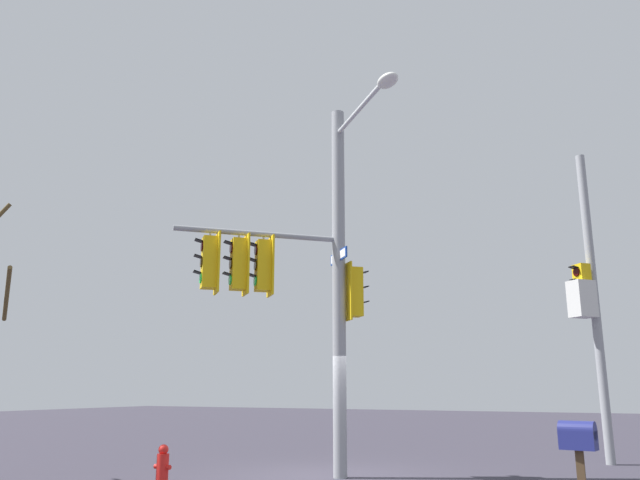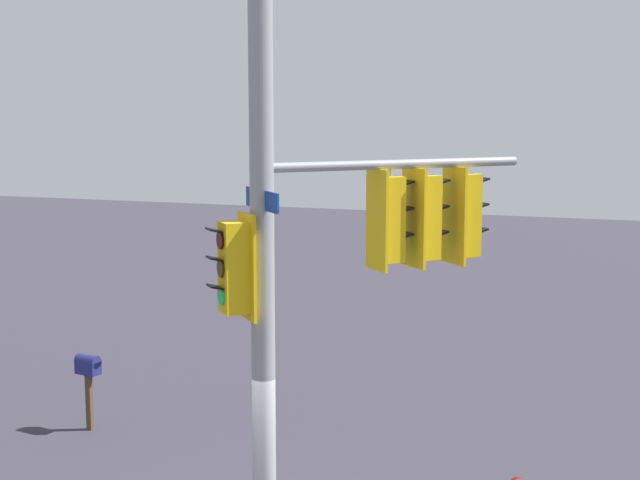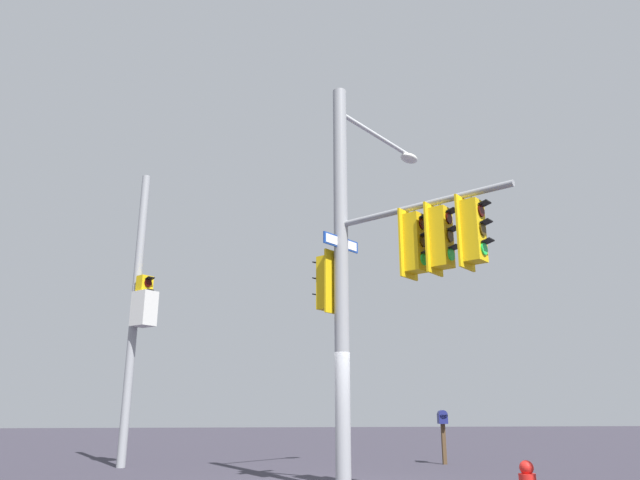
{
  "view_description": "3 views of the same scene",
  "coord_description": "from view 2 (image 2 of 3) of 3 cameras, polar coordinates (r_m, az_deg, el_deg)",
  "views": [
    {
      "loc": [
        -6.08,
        12.74,
        1.82
      ],
      "look_at": [
        -0.01,
        0.39,
        5.08
      ],
      "focal_mm": 35.12,
      "sensor_mm": 36.0,
      "label": 1
    },
    {
      "loc": [
        3.92,
        -9.78,
        5.8
      ],
      "look_at": [
        0.22,
        0.58,
        4.2
      ],
      "focal_mm": 50.78,
      "sensor_mm": 36.0,
      "label": 2
    },
    {
      "loc": [
        11.0,
        -1.56,
        1.43
      ],
      "look_at": [
        -0.71,
        -0.22,
        4.86
      ],
      "focal_mm": 32.76,
      "sensor_mm": 36.0,
      "label": 3
    }
  ],
  "objects": [
    {
      "name": "main_signal_pole_assembly",
      "position": [
        11.32,
        -0.29,
        1.14
      ],
      "size": [
        5.04,
        3.14,
        8.22
      ],
      "rotation": [
        0.0,
        0.0,
        0.77
      ],
      "color": "gray",
      "rests_on": "ground"
    },
    {
      "name": "mailbox",
      "position": [
        17.04,
        -14.4,
        -7.98
      ],
      "size": [
        0.47,
        0.31,
        1.41
      ],
      "rotation": [
        0.0,
        0.0,
        1.4
      ],
      "color": "#4C3823",
      "rests_on": "ground"
    }
  ]
}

